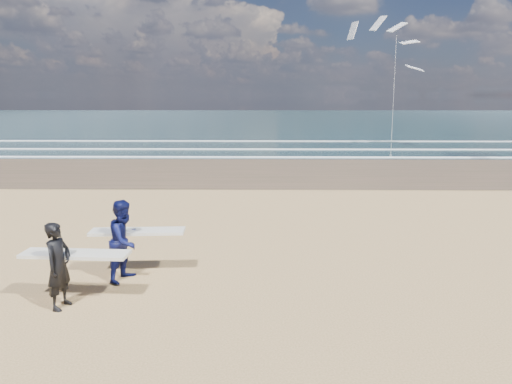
{
  "coord_description": "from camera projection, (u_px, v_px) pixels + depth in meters",
  "views": [
    {
      "loc": [
        4.65,
        -8.19,
        4.2
      ],
      "look_at": [
        4.46,
        6.0,
        1.18
      ],
      "focal_mm": 32.0,
      "sensor_mm": 36.0,
      "label": 1
    }
  ],
  "objects": [
    {
      "name": "surfer_near",
      "position": [
        61.0,
        264.0,
        9.09
      ],
      "size": [
        2.22,
        1.03,
        1.78
      ],
      "color": "black",
      "rests_on": "ground"
    },
    {
      "name": "foam_breakers",
      "position": [
        455.0,
        149.0,
        36.16
      ],
      "size": [
        220.0,
        11.7,
        0.05
      ],
      "color": "white",
      "rests_on": "ground"
    },
    {
      "name": "surfer_far",
      "position": [
        126.0,
        240.0,
        10.46
      ],
      "size": [
        2.23,
        1.23,
        1.9
      ],
      "color": "#0B0F3E",
      "rests_on": "ground"
    },
    {
      "name": "ocean",
      "position": [
        350.0,
        120.0,
        79.1
      ],
      "size": [
        220.0,
        100.0,
        0.02
      ],
      "primitive_type": "cube",
      "color": "#183135",
      "rests_on": "ground"
    },
    {
      "name": "kite_1",
      "position": [
        395.0,
        69.0,
        33.43
      ],
      "size": [
        6.55,
        4.82,
        10.47
      ],
      "color": "slate",
      "rests_on": "ground"
    }
  ]
}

